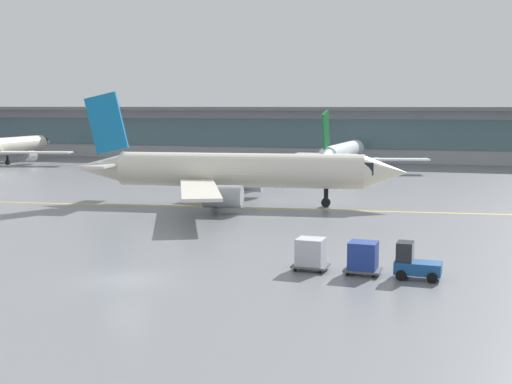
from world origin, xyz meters
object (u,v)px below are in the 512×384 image
gate_airplane_0 (2,147)px  baggage_tug (414,263)px  gate_airplane_1 (342,153)px  taxiing_regional_jet (236,171)px  cargo_dolly_lead (363,257)px  cargo_dolly_trailing (311,253)px

gate_airplane_0 → baggage_tug: 93.17m
gate_airplane_1 → taxiing_regional_jet: taxiing_regional_jet is taller
gate_airplane_0 → cargo_dolly_lead: gate_airplane_0 is taller
taxiing_regional_jet → cargo_dolly_trailing: 27.72m
gate_airplane_1 → baggage_tug: 63.88m
gate_airplane_0 → taxiing_regional_jet: 63.26m
gate_airplane_0 → baggage_tug: bearing=-128.8°
baggage_tug → cargo_dolly_trailing: baggage_tug is taller
gate_airplane_0 → cargo_dolly_trailing: 88.38m
cargo_dolly_trailing → cargo_dolly_lead: bearing=0.0°
gate_airplane_1 → taxiing_regional_jet: bearing=175.9°
gate_airplane_1 → cargo_dolly_trailing: bearing=-169.7°
gate_airplane_1 → taxiing_regional_jet: 37.72m
gate_airplane_0 → taxiing_regional_jet: (52.64, -35.07, 0.49)m
taxiing_regional_jet → gate_airplane_1: bearing=76.0°
gate_airplane_1 → cargo_dolly_lead: size_ratio=12.74×
baggage_tug → cargo_dolly_lead: bearing=180.0°
cargo_dolly_lead → taxiing_regional_jet: bearing=125.6°
gate_airplane_1 → gate_airplane_0: bearing=95.7°
taxiing_regional_jet → baggage_tug: (18.56, -24.99, -2.47)m
baggage_tug → gate_airplane_0: bearing=143.2°
gate_airplane_0 → cargo_dolly_lead: 90.84m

